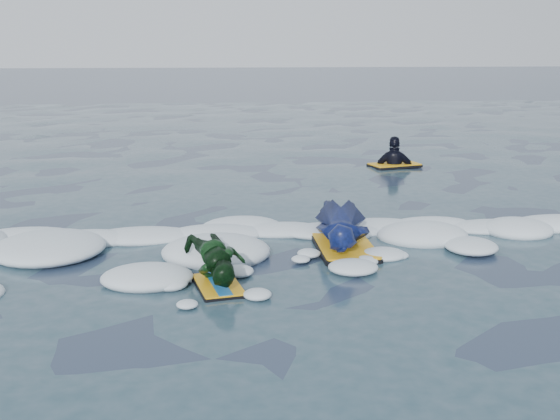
{
  "coord_description": "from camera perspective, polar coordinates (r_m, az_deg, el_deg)",
  "views": [
    {
      "loc": [
        0.04,
        -7.01,
        2.38
      ],
      "look_at": [
        0.86,
        1.6,
        0.3
      ],
      "focal_mm": 45.0,
      "sensor_mm": 36.0,
      "label": 1
    }
  ],
  "objects": [
    {
      "name": "ground",
      "position": [
        7.4,
        -5.47,
        -5.31
      ],
      "size": [
        120.0,
        120.0,
        0.0
      ],
      "primitive_type": "plane",
      "color": "#162135",
      "rests_on": "ground"
    },
    {
      "name": "prone_woman_unit",
      "position": [
        8.36,
        5.06,
        -1.38
      ],
      "size": [
        0.91,
        1.84,
        0.46
      ],
      "rotation": [
        0.0,
        0.0,
        1.58
      ],
      "color": "black",
      "rests_on": "ground"
    },
    {
      "name": "foam_band",
      "position": [
        8.39,
        -5.48,
        -3.03
      ],
      "size": [
        12.0,
        3.1,
        0.3
      ],
      "primitive_type": null,
      "color": "white",
      "rests_on": "ground"
    },
    {
      "name": "prone_child_unit",
      "position": [
        7.1,
        -5.07,
        -4.23
      ],
      "size": [
        0.73,
        1.21,
        0.44
      ],
      "rotation": [
        0.0,
        0.0,
        1.77
      ],
      "color": "black",
      "rests_on": "ground"
    },
    {
      "name": "waiting_rider_unit",
      "position": [
        13.84,
        9.26,
        2.99
      ],
      "size": [
        1.08,
        0.78,
        1.46
      ],
      "rotation": [
        0.0,
        0.0,
        0.28
      ],
      "color": "black",
      "rests_on": "ground"
    }
  ]
}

